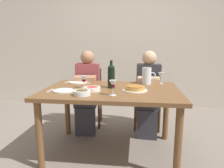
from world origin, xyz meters
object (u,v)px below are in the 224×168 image
(dining_table, at_px, (111,97))
(wine_bottle, at_px, (111,76))
(olive_bowl, at_px, (82,92))
(wine_glass_centre, at_px, (161,76))
(chair_left, at_px, (89,93))
(chair_right, at_px, (148,94))
(wine_glass_right_diner, at_px, (84,79))
(diner_right, at_px, (148,90))
(salad_bowl, at_px, (92,88))
(water_pitcher, at_px, (147,77))
(dinner_plate_right_setting, at_px, (78,82))
(diner_left, at_px, (87,88))
(baked_tart, at_px, (135,88))
(dinner_plate_left_setting, at_px, (63,91))
(wine_glass_left_diner, at_px, (113,84))

(dining_table, distance_m, wine_bottle, 0.23)
(wine_bottle, relative_size, olive_bowl, 1.88)
(dining_table, bearing_deg, wine_glass_centre, 32.71)
(olive_bowl, height_order, chair_left, chair_left)
(wine_glass_centre, height_order, chair_left, wine_glass_centre)
(chair_left, bearing_deg, chair_right, 174.40)
(wine_glass_right_diner, height_order, wine_glass_centre, wine_glass_centre)
(wine_glass_right_diner, bearing_deg, diner_right, 39.73)
(salad_bowl, bearing_deg, diner_right, 49.79)
(dining_table, xyz_separation_m, wine_glass_centre, (0.58, 0.37, 0.20))
(wine_glass_right_diner, xyz_separation_m, wine_glass_centre, (0.89, 0.36, 0.00))
(water_pitcher, distance_m, wine_glass_right_diner, 0.79)
(salad_bowl, height_order, olive_bowl, olive_bowl)
(dinner_plate_right_setting, bearing_deg, wine_bottle, -30.55)
(diner_left, bearing_deg, salad_bowl, 102.63)
(dining_table, xyz_separation_m, diner_left, (-0.44, 0.64, -0.05))
(dining_table, relative_size, baked_tart, 5.61)
(dinner_plate_left_setting, distance_m, diner_right, 1.25)
(water_pitcher, relative_size, diner_right, 0.18)
(wine_glass_centre, distance_m, diner_right, 0.39)
(olive_bowl, bearing_deg, dinner_plate_left_setting, 149.30)
(water_pitcher, relative_size, diner_left, 0.18)
(dinner_plate_left_setting, bearing_deg, wine_bottle, 25.20)
(wine_glass_centre, xyz_separation_m, diner_right, (-0.14, 0.27, -0.25))
(dinner_plate_right_setting, bearing_deg, chair_right, 29.98)
(water_pitcher, height_order, diner_right, diner_right)
(baked_tart, distance_m, diner_right, 0.74)
(water_pitcher, xyz_separation_m, diner_right, (0.04, 0.30, -0.24))
(salad_bowl, bearing_deg, dinner_plate_right_setting, 122.44)
(baked_tart, distance_m, salad_bowl, 0.46)
(wine_glass_left_diner, distance_m, chair_right, 1.28)
(diner_left, relative_size, chair_right, 1.33)
(diner_left, bearing_deg, diner_right, 174.36)
(chair_right, relative_size, diner_right, 0.75)
(dinner_plate_left_setting, bearing_deg, dinner_plate_right_setting, 87.91)
(dinner_plate_right_setting, bearing_deg, wine_glass_left_diner, -49.74)
(water_pitcher, xyz_separation_m, salad_bowl, (-0.59, -0.46, -0.06))
(olive_bowl, bearing_deg, water_pitcher, 45.05)
(baked_tart, xyz_separation_m, wine_glass_centre, (0.32, 0.42, 0.08))
(diner_right, bearing_deg, olive_bowl, 57.32)
(water_pitcher, relative_size, wine_glass_centre, 1.42)
(wine_bottle, xyz_separation_m, wine_glass_left_diner, (0.06, -0.35, -0.02))
(dining_table, bearing_deg, wine_glass_right_diner, 178.22)
(dining_table, distance_m, chair_left, 1.00)
(dinner_plate_right_setting, relative_size, diner_right, 0.20)
(dinner_plate_left_setting, xyz_separation_m, chair_left, (0.04, 1.04, -0.27))
(wine_bottle, bearing_deg, diner_right, 51.91)
(wine_bottle, distance_m, chair_right, 1.02)
(wine_glass_left_diner, height_order, chair_left, wine_glass_left_diner)
(dining_table, height_order, water_pitcher, water_pitcher)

